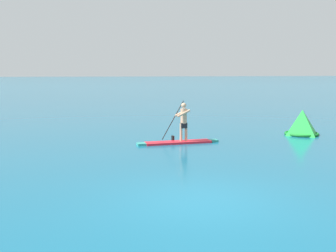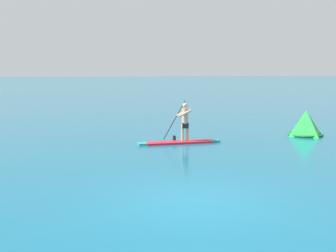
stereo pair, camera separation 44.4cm
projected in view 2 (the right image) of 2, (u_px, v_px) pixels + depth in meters
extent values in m
plane|color=#145B7A|center=(194.00, 201.00, 9.55)|extent=(440.00, 440.00, 0.00)
cube|color=red|center=(179.00, 142.00, 17.17)|extent=(2.82, 0.78, 0.09)
cube|color=teal|center=(142.00, 144.00, 16.79)|extent=(0.38, 0.44, 0.09)
cube|color=teal|center=(215.00, 141.00, 17.55)|extent=(0.37, 0.38, 0.09)
cylinder|color=tan|center=(182.00, 132.00, 17.14)|extent=(0.11, 0.11, 0.75)
cylinder|color=tan|center=(187.00, 132.00, 17.20)|extent=(0.11, 0.11, 0.75)
cube|color=black|center=(185.00, 125.00, 17.13)|extent=(0.27, 0.24, 0.22)
cylinder|color=tan|center=(185.00, 116.00, 17.08)|extent=(0.26, 0.26, 0.61)
sphere|color=tan|center=(185.00, 105.00, 17.02)|extent=(0.21, 0.21, 0.21)
cylinder|color=tan|center=(185.00, 113.00, 16.91)|extent=(0.57, 0.13, 0.33)
cylinder|color=tan|center=(183.00, 113.00, 17.20)|extent=(0.57, 0.13, 0.33)
cylinder|color=black|center=(174.00, 120.00, 17.40)|extent=(0.97, 0.10, 1.64)
cube|color=black|center=(174.00, 139.00, 17.51)|extent=(0.09, 0.20, 0.32)
pyramid|color=green|center=(306.00, 123.00, 19.20)|extent=(1.53, 1.53, 1.19)
torus|color=#167226|center=(305.00, 134.00, 19.27)|extent=(1.58, 1.58, 0.12)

